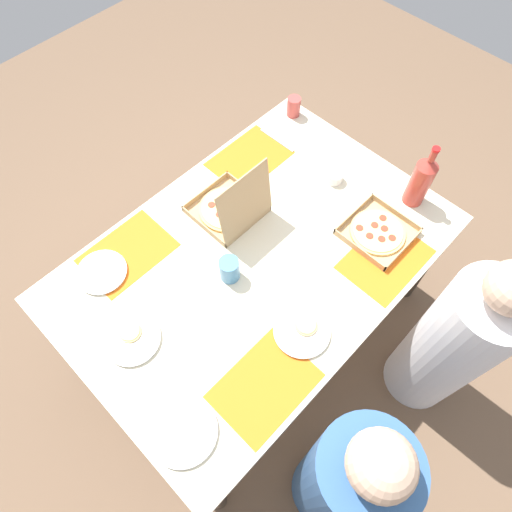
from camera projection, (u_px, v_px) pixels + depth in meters
The scene contains 21 objects.
ground_plane at pixel (256, 323), 2.51m from camera, with size 6.00×6.00×0.00m, color brown.
dining_table at pixel (256, 267), 1.95m from camera, with size 1.60×1.09×0.74m.
placemat_near_left at pixel (249, 158), 2.13m from camera, with size 0.36×0.26×0.00m, color orange.
placemat_near_right at pixel (128, 253), 1.87m from camera, with size 0.36×0.26×0.00m, color orange.
placemat_far_left at pixel (385, 259), 1.86m from camera, with size 0.36×0.26×0.00m, color orange.
placemat_far_right at pixel (265, 386), 1.60m from camera, with size 0.36×0.26×0.00m, color orange.
pizza_box_center at pixel (230, 208), 1.93m from camera, with size 0.28×0.28×0.31m.
pizza_box_corner_left at pixel (378, 232), 1.91m from camera, with size 0.27×0.27×0.04m.
plate_far_right at pixel (183, 431), 1.52m from camera, with size 0.24×0.24×0.02m.
plate_near_left at pixel (102, 272), 1.82m from camera, with size 0.20×0.20×0.02m.
plate_far_left at pixel (132, 338), 1.68m from camera, with size 0.21×0.21×0.03m.
plate_middle at pixel (302, 331), 1.69m from camera, with size 0.21×0.21×0.03m.
soda_bottle at pixel (421, 180), 1.90m from camera, with size 0.09×0.09×0.32m.
cup_spare at pixel (294, 107), 2.24m from camera, with size 0.07×0.07×0.10m, color #BF4742.
cup_dark at pixel (229, 269), 1.77m from camera, with size 0.08×0.08×0.11m, color teal.
condiment_bowl at pixel (334, 177), 2.05m from camera, with size 0.08×0.08×0.05m, color white.
fork_by_far_left at pixel (272, 278), 1.81m from camera, with size 0.19×0.02×0.01m, color #B7B7BC.
knife_by_near_left at pixel (196, 309), 1.75m from camera, with size 0.21×0.02×0.01m, color #B7B7BC.
knife_by_near_right at pixel (277, 140), 2.19m from camera, with size 0.21×0.02×0.01m, color #B7B7BC.
diner_left_seat at pixel (451, 345), 1.91m from camera, with size 0.32×0.32×1.15m.
diner_right_seat at pixel (345, 480), 1.65m from camera, with size 0.32×0.32×1.17m.
Camera 1 is at (0.67, 0.65, 2.36)m, focal length 31.79 mm.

